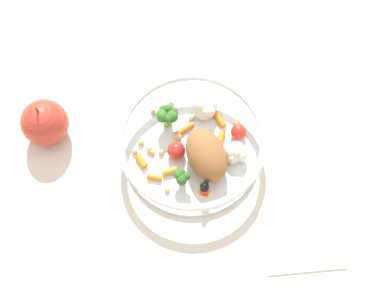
% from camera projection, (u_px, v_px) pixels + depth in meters
% --- Properties ---
extents(ground_plane, '(2.40, 2.40, 0.00)m').
position_uv_depth(ground_plane, '(183.00, 157.00, 0.80)').
color(ground_plane, silver).
extents(food_container, '(0.23, 0.23, 0.07)m').
position_uv_depth(food_container, '(197.00, 143.00, 0.77)').
color(food_container, white).
rests_on(food_container, ground_plane).
extents(loose_apple, '(0.08, 0.08, 0.09)m').
position_uv_depth(loose_apple, '(45.00, 123.00, 0.78)').
color(loose_apple, '#BC3828').
rests_on(loose_apple, ground_plane).
extents(folded_napkin, '(0.14, 0.16, 0.01)m').
position_uv_depth(folded_napkin, '(299.00, 225.00, 0.75)').
color(folded_napkin, silver).
rests_on(folded_napkin, ground_plane).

